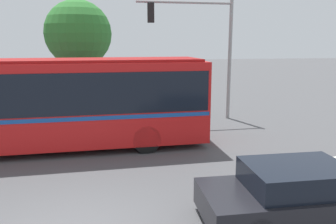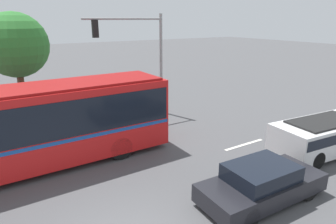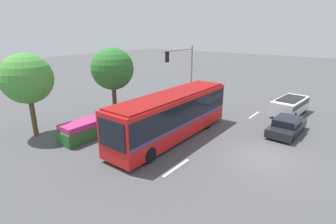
{
  "view_description": "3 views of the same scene",
  "coord_description": "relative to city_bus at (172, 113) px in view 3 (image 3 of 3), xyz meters",
  "views": [
    {
      "loc": [
        0.79,
        -6.29,
        3.87
      ],
      "look_at": [
        3.2,
        6.07,
        1.25
      ],
      "focal_mm": 35.79,
      "sensor_mm": 36.0,
      "label": 1
    },
    {
      "loc": [
        -2.21,
        -5.71,
        5.73
      ],
      "look_at": [
        3.83,
        3.87,
        2.16
      ],
      "focal_mm": 31.64,
      "sensor_mm": 36.0,
      "label": 2
    },
    {
      "loc": [
        -14.64,
        -4.07,
        7.47
      ],
      "look_at": [
        -1.21,
        6.4,
        1.97
      ],
      "focal_mm": 27.16,
      "sensor_mm": 36.0,
      "label": 3
    }
  ],
  "objects": [
    {
      "name": "flowering_hedge",
      "position": [
        -0.83,
        4.85,
        -1.21
      ],
      "size": [
        9.83,
        1.59,
        1.34
      ],
      "color": "#286028",
      "rests_on": "ground"
    },
    {
      "name": "ground_plane",
      "position": [
        1.0,
        -6.19,
        -1.87
      ],
      "size": [
        140.0,
        140.0,
        0.0
      ],
      "primitive_type": "plane",
      "color": "#4C4C4F"
    },
    {
      "name": "street_tree_centre",
      "position": [
        0.56,
        6.82,
        2.45
      ],
      "size": [
        3.61,
        3.61,
        6.15
      ],
      "color": "brown",
      "rests_on": "ground"
    },
    {
      "name": "suv_left_lane",
      "position": [
        10.96,
        -5.32,
        -0.96
      ],
      "size": [
        4.86,
        2.4,
        1.56
      ],
      "rotation": [
        0.0,
        0.0,
        -0.09
      ],
      "color": "silver",
      "rests_on": "ground"
    },
    {
      "name": "lane_stripe_near",
      "position": [
        8.78,
        -2.86,
        -1.87
      ],
      "size": [
        2.4,
        0.16,
        0.01
      ],
      "primitive_type": "cube",
      "color": "silver",
      "rests_on": "ground"
    },
    {
      "name": "sedan_foreground",
      "position": [
        5.91,
        -6.34,
        -1.26
      ],
      "size": [
        4.41,
        1.95,
        1.29
      ],
      "rotation": [
        0.0,
        0.0,
        -0.04
      ],
      "color": "black",
      "rests_on": "ground"
    },
    {
      "name": "street_tree_left",
      "position": [
        -5.86,
        8.3,
        2.37
      ],
      "size": [
        3.53,
        3.53,
        6.03
      ],
      "color": "brown",
      "rests_on": "ground"
    },
    {
      "name": "traffic_light_pole",
      "position": [
        6.87,
        3.68,
        2.13
      ],
      "size": [
        4.77,
        0.24,
        6.04
      ],
      "rotation": [
        0.0,
        0.0,
        3.14
      ],
      "color": "gray",
      "rests_on": "ground"
    },
    {
      "name": "lane_stripe_mid",
      "position": [
        -3.27,
        -2.77,
        -1.87
      ],
      "size": [
        2.4,
        0.16,
        0.01
      ],
      "primitive_type": "cube",
      "color": "silver",
      "rests_on": "ground"
    },
    {
      "name": "city_bus",
      "position": [
        0.0,
        0.0,
        0.0
      ],
      "size": [
        11.13,
        2.63,
        3.3
      ],
      "rotation": [
        0.0,
        0.0,
        3.15
      ],
      "color": "red",
      "rests_on": "ground"
    }
  ]
}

